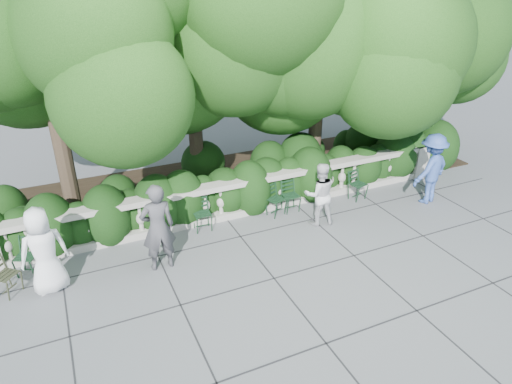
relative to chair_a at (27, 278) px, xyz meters
name	(u,v)px	position (x,y,z in m)	size (l,w,h in m)	color
ground	(274,249)	(5.17, -1.14, 0.00)	(90.00, 90.00, 0.00)	#55575D
balustrade	(243,197)	(5.17, 0.66, 0.49)	(12.00, 0.44, 1.00)	#9E998E
shrub_hedge	(227,195)	(5.17, 1.86, 0.00)	(15.00, 2.60, 1.70)	black
tree_canopy	(245,48)	(5.85, 2.06, 3.96)	(15.04, 6.52, 6.78)	#3F3023
chair_a	(27,278)	(0.00, 0.00, 0.00)	(0.44, 0.48, 0.84)	black
chair_c	(280,217)	(5.96, 0.14, 0.00)	(0.44, 0.48, 0.84)	black
chair_d	(205,232)	(3.95, 0.20, 0.00)	(0.44, 0.48, 0.84)	black
chair_e	(293,213)	(6.37, 0.16, 0.00)	(0.44, 0.48, 0.84)	black
chair_f	(360,201)	(8.41, 0.01, 0.00)	(0.44, 0.48, 0.84)	black
chair_weathered	(17,295)	(-0.19, -0.50, 0.00)	(0.44, 0.48, 0.84)	black
person_businessman	(44,251)	(0.48, -0.60, 0.91)	(0.89, 0.58, 1.82)	white
person_woman_grey	(158,228)	(2.66, -0.75, 0.98)	(0.71, 0.47, 1.95)	#454449
person_casual_man	(320,194)	(6.69, -0.54, 0.81)	(0.79, 0.61, 1.62)	silver
person_older_blue	(431,169)	(10.02, -0.75, 0.97)	(1.25, 0.72, 1.93)	#3552A0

